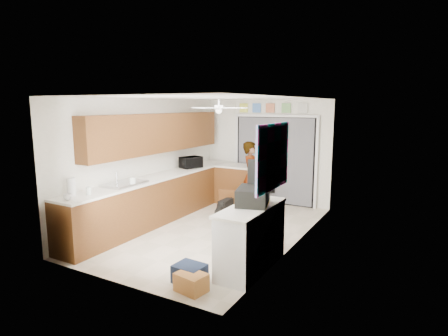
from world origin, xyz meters
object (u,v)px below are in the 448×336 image
at_px(cup, 68,197).
at_px(suitcase, 253,196).
at_px(dog, 226,208).
at_px(microwave, 191,162).
at_px(navy_crate, 190,273).
at_px(cardboard_box, 191,282).
at_px(man, 251,177).
at_px(paper_towel_roll, 71,187).

xyz_separation_m(cup, suitcase, (2.57, 1.16, 0.07)).
xyz_separation_m(cup, dog, (1.07, 3.04, -0.77)).
relative_size(microwave, navy_crate, 1.18).
distance_m(cardboard_box, man, 3.92).
bearing_deg(dog, cardboard_box, -68.23).
bearing_deg(cup, paper_towel_roll, 130.17).
relative_size(navy_crate, dog, 0.70).
bearing_deg(suitcase, man, 99.31).
bearing_deg(navy_crate, suitcase, 60.58).
height_order(navy_crate, man, man).
xyz_separation_m(paper_towel_roll, navy_crate, (2.24, 0.03, -0.96)).
height_order(cup, suitcase, suitcase).
bearing_deg(paper_towel_roll, suitcase, 18.90).
relative_size(microwave, cup, 3.73).
distance_m(cup, man, 4.02).
distance_m(man, dog, 0.97).
distance_m(microwave, suitcase, 3.41).
height_order(microwave, navy_crate, microwave).
xyz_separation_m(cup, navy_crate, (2.06, 0.25, -0.87)).
bearing_deg(navy_crate, paper_towel_roll, -179.13).
distance_m(suitcase, navy_crate, 1.40).
distance_m(microwave, dog, 1.43).
bearing_deg(man, cup, 148.83).
xyz_separation_m(microwave, man, (1.33, 0.43, -0.28)).
bearing_deg(microwave, navy_crate, -125.99).
bearing_deg(microwave, paper_towel_roll, -162.52).
height_order(suitcase, cardboard_box, suitcase).
bearing_deg(paper_towel_roll, microwave, 87.22).
relative_size(cup, dog, 0.22).
relative_size(microwave, man, 0.30).
relative_size(paper_towel_roll, dog, 0.51).
distance_m(paper_towel_roll, dog, 3.21).
relative_size(man, dog, 2.76).
bearing_deg(paper_towel_roll, man, 67.54).
height_order(microwave, cup, microwave).
bearing_deg(cup, dog, 70.61).
height_order(cup, dog, cup).
xyz_separation_m(paper_towel_roll, cardboard_box, (2.40, -0.17, -0.97)).
distance_m(suitcase, man, 2.94).
bearing_deg(cardboard_box, paper_towel_roll, 176.06).
height_order(cup, navy_crate, cup).
xyz_separation_m(microwave, cardboard_box, (2.25, -3.32, -0.95)).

